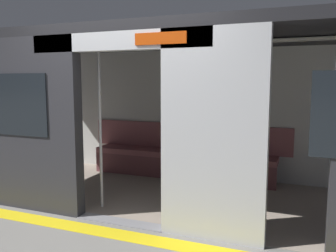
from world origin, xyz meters
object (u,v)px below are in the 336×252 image
object	(u,v)px
bench_seat	(181,158)
book	(178,151)
grab_pole_far	(172,129)
person_seated	(198,141)
grab_pole_door	(100,125)
handbag	(222,150)
train_car	(154,90)

from	to	relation	value
bench_seat	book	xyz separation A→B (m)	(0.07, -0.01, 0.12)
grab_pole_far	person_seated	bearing A→B (deg)	-84.17
person_seated	book	world-z (taller)	person_seated
bench_seat	grab_pole_door	bearing A→B (deg)	74.18
bench_seat	person_seated	bearing A→B (deg)	170.46
handbag	train_car	bearing A→B (deg)	51.62
grab_pole_door	grab_pole_far	bearing A→B (deg)	-178.58
bench_seat	grab_pole_door	world-z (taller)	grab_pole_door
person_seated	book	size ratio (longest dim) A/B	5.31
bench_seat	handbag	distance (m)	0.70
person_seated	grab_pole_far	bearing A→B (deg)	95.83
person_seated	grab_pole_far	world-z (taller)	grab_pole_far
book	grab_pole_door	bearing A→B (deg)	92.45
grab_pole_far	handbag	bearing A→B (deg)	-96.66
train_car	person_seated	xyz separation A→B (m)	(-0.40, -0.87, -0.83)
train_car	grab_pole_far	size ratio (longest dim) A/B	3.01
book	person_seated	bearing A→B (deg)	-173.92
grab_pole_far	book	bearing A→B (deg)	-72.00
handbag	book	bearing A→B (deg)	1.49
train_car	book	distance (m)	1.40
handbag	person_seated	bearing A→B (deg)	13.38
person_seated	bench_seat	bearing A→B (deg)	-9.54
handbag	grab_pole_far	distance (m)	1.79
book	grab_pole_far	bearing A→B (deg)	124.04
bench_seat	person_seated	xyz separation A→B (m)	(-0.31, 0.05, 0.33)
bench_seat	book	world-z (taller)	book
bench_seat	book	size ratio (longest dim) A/B	14.15
bench_seat	grab_pole_door	xyz separation A→B (m)	(0.48, 1.69, 0.72)
person_seated	grab_pole_far	xyz separation A→B (m)	(-0.16, 1.61, 0.40)
book	train_car	bearing A→B (deg)	105.14
train_car	bench_seat	size ratio (longest dim) A/B	2.06
train_car	bench_seat	xyz separation A→B (m)	(-0.08, -0.93, -1.15)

